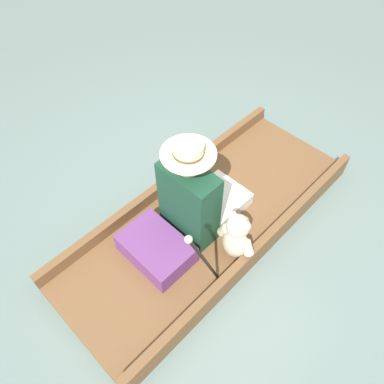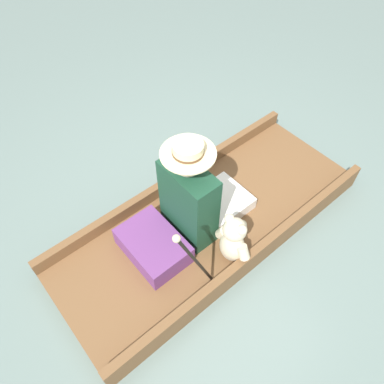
{
  "view_description": "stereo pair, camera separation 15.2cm",
  "coord_description": "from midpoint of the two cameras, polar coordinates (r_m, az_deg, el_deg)",
  "views": [
    {
      "loc": [
        1.08,
        -1.3,
        2.53
      ],
      "look_at": [
        -0.04,
        -0.15,
        0.54
      ],
      "focal_mm": 35.0,
      "sensor_mm": 36.0,
      "label": 1
    },
    {
      "loc": [
        1.18,
        -1.19,
        2.53
      ],
      "look_at": [
        -0.04,
        -0.15,
        0.54
      ],
      "focal_mm": 35.0,
      "sensor_mm": 36.0,
      "label": 2
    }
  ],
  "objects": [
    {
      "name": "seated_person",
      "position": [
        2.64,
        2.23,
        -0.87
      ],
      "size": [
        0.42,
        0.71,
        0.89
      ],
      "rotation": [
        0.0,
        0.0,
        0.17
      ],
      "color": "white",
      "rests_on": "punt_boat"
    },
    {
      "name": "teddy_bear",
      "position": [
        2.61,
        7.98,
        -7.4
      ],
      "size": [
        0.32,
        0.19,
        0.45
      ],
      "color": "beige",
      "rests_on": "punt_boat"
    },
    {
      "name": "seat_cushion",
      "position": [
        2.71,
        -4.32,
        -8.21
      ],
      "size": [
        0.5,
        0.35,
        0.17
      ],
      "color": "#6B3875",
      "rests_on": "punt_boat"
    },
    {
      "name": "walking_cane",
      "position": [
        2.19,
        2.29,
        -10.16
      ],
      "size": [
        0.04,
        0.32,
        0.86
      ],
      "color": "black",
      "rests_on": "punt_boat"
    },
    {
      "name": "punt_boat",
      "position": [
        2.98,
        4.19,
        -4.66
      ],
      "size": [
        0.98,
        2.51,
        0.22
      ],
      "color": "brown",
      "rests_on": "ground_plane"
    },
    {
      "name": "wine_glass",
      "position": [
        3.1,
        1.23,
        2.37
      ],
      "size": [
        0.08,
        0.08,
        0.11
      ],
      "color": "silver",
      "rests_on": "punt_boat"
    },
    {
      "name": "ground_plane",
      "position": [
        3.03,
        4.11,
        -5.39
      ],
      "size": [
        16.0,
        16.0,
        0.0
      ],
      "primitive_type": "plane",
      "color": "slate"
    }
  ]
}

